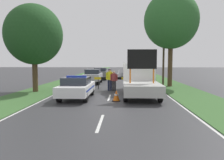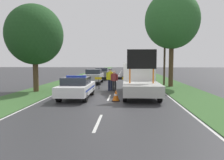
{
  "view_description": "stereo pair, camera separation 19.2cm",
  "coord_description": "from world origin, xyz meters",
  "px_view_note": "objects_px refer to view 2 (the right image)",
  "views": [
    {
      "loc": [
        0.85,
        -14.83,
        2.39
      ],
      "look_at": [
        0.14,
        0.54,
        1.1
      ],
      "focal_mm": 35.0,
      "sensor_mm": 36.0,
      "label": 1
    },
    {
      "loc": [
        1.04,
        -14.82,
        2.39
      ],
      "look_at": [
        0.14,
        0.54,
        1.1
      ],
      "focal_mm": 35.0,
      "sensor_mm": 36.0,
      "label": 2
    }
  ],
  "objects_px": {
    "traffic_cone_centre_front": "(75,85)",
    "queued_car_wagon_maroon": "(130,72)",
    "roadside_tree_near_right": "(172,20)",
    "traffic_cone_near_police": "(116,95)",
    "police_officer": "(110,78)",
    "queued_car_hatch_blue": "(130,70)",
    "queued_car_suv_grey": "(102,73)",
    "traffic_cone_near_truck": "(130,87)",
    "utility_pole": "(165,40)",
    "queued_car_sedan_silver": "(94,76)",
    "roadside_tree_near_left": "(35,35)",
    "road_barrier": "(115,79)",
    "work_truck": "(140,80)",
    "police_car": "(77,87)",
    "pedestrian_civilian": "(114,79)"
  },
  "relations": [
    {
      "from": "police_car",
      "to": "traffic_cone_centre_front",
      "type": "relative_size",
      "value": 6.35
    },
    {
      "from": "road_barrier",
      "to": "police_officer",
      "type": "relative_size",
      "value": 1.96
    },
    {
      "from": "police_officer",
      "to": "queued_car_sedan_silver",
      "type": "relative_size",
      "value": 0.43
    },
    {
      "from": "road_barrier",
      "to": "work_truck",
      "type": "bearing_deg",
      "value": -53.13
    },
    {
      "from": "roadside_tree_near_left",
      "to": "queued_car_wagon_maroon",
      "type": "bearing_deg",
      "value": 67.03
    },
    {
      "from": "police_officer",
      "to": "traffic_cone_near_police",
      "type": "relative_size",
      "value": 2.67
    },
    {
      "from": "traffic_cone_centre_front",
      "to": "utility_pole",
      "type": "height_order",
      "value": "utility_pole"
    },
    {
      "from": "queued_car_sedan_silver",
      "to": "queued_car_suv_grey",
      "type": "xyz_separation_m",
      "value": [
        0.28,
        5.75,
        -0.01
      ]
    },
    {
      "from": "traffic_cone_centre_front",
      "to": "road_barrier",
      "type": "bearing_deg",
      "value": -3.78
    },
    {
      "from": "traffic_cone_near_police",
      "to": "traffic_cone_centre_front",
      "type": "height_order",
      "value": "traffic_cone_centre_front"
    },
    {
      "from": "road_barrier",
      "to": "queued_car_wagon_maroon",
      "type": "relative_size",
      "value": 0.77
    },
    {
      "from": "traffic_cone_near_truck",
      "to": "queued_car_hatch_blue",
      "type": "distance_m",
      "value": 25.32
    },
    {
      "from": "queued_car_sedan_silver",
      "to": "traffic_cone_centre_front",
      "type": "bearing_deg",
      "value": 77.38
    },
    {
      "from": "police_car",
      "to": "pedestrian_civilian",
      "type": "xyz_separation_m",
      "value": [
        2.27,
        3.82,
        0.23
      ]
    },
    {
      "from": "police_officer",
      "to": "roadside_tree_near_left",
      "type": "bearing_deg",
      "value": 18.72
    },
    {
      "from": "road_barrier",
      "to": "queued_car_sedan_silver",
      "type": "height_order",
      "value": "queued_car_sedan_silver"
    },
    {
      "from": "work_truck",
      "to": "traffic_cone_centre_front",
      "type": "relative_size",
      "value": 8.03
    },
    {
      "from": "utility_pole",
      "to": "road_barrier",
      "type": "bearing_deg",
      "value": -142.83
    },
    {
      "from": "traffic_cone_centre_front",
      "to": "utility_pole",
      "type": "relative_size",
      "value": 0.08
    },
    {
      "from": "work_truck",
      "to": "traffic_cone_centre_front",
      "type": "xyz_separation_m",
      "value": [
        -5.46,
        3.6,
        -0.76
      ]
    },
    {
      "from": "pedestrian_civilian",
      "to": "queued_car_sedan_silver",
      "type": "distance_m",
      "value": 6.38
    },
    {
      "from": "roadside_tree_near_right",
      "to": "queued_car_hatch_blue",
      "type": "bearing_deg",
      "value": 98.61
    },
    {
      "from": "traffic_cone_centre_front",
      "to": "queued_car_suv_grey",
      "type": "height_order",
      "value": "queued_car_suv_grey"
    },
    {
      "from": "traffic_cone_centre_front",
      "to": "queued_car_wagon_maroon",
      "type": "relative_size",
      "value": 0.16
    },
    {
      "from": "traffic_cone_centre_front",
      "to": "police_officer",
      "type": "bearing_deg",
      "value": -16.9
    },
    {
      "from": "road_barrier",
      "to": "roadside_tree_near_right",
      "type": "distance_m",
      "value": 7.87
    },
    {
      "from": "police_officer",
      "to": "traffic_cone_centre_front",
      "type": "height_order",
      "value": "police_officer"
    },
    {
      "from": "police_car",
      "to": "road_barrier",
      "type": "xyz_separation_m",
      "value": [
        2.29,
        4.78,
        0.16
      ]
    },
    {
      "from": "traffic_cone_near_police",
      "to": "queued_car_wagon_maroon",
      "type": "height_order",
      "value": "queued_car_wagon_maroon"
    },
    {
      "from": "pedestrian_civilian",
      "to": "queued_car_suv_grey",
      "type": "bearing_deg",
      "value": 97.77
    },
    {
      "from": "pedestrian_civilian",
      "to": "roadside_tree_near_left",
      "type": "relative_size",
      "value": 0.24
    },
    {
      "from": "traffic_cone_centre_front",
      "to": "traffic_cone_near_truck",
      "type": "bearing_deg",
      "value": -11.7
    },
    {
      "from": "queued_car_wagon_maroon",
      "to": "traffic_cone_centre_front",
      "type": "bearing_deg",
      "value": 72.35
    },
    {
      "from": "queued_car_wagon_maroon",
      "to": "roadside_tree_near_left",
      "type": "height_order",
      "value": "roadside_tree_near_left"
    },
    {
      "from": "traffic_cone_centre_front",
      "to": "roadside_tree_near_left",
      "type": "xyz_separation_m",
      "value": [
        -2.65,
        -2.11,
        4.13
      ]
    },
    {
      "from": "queued_car_suv_grey",
      "to": "roadside_tree_near_right",
      "type": "relative_size",
      "value": 0.48
    },
    {
      "from": "pedestrian_civilian",
      "to": "roadside_tree_near_right",
      "type": "bearing_deg",
      "value": 29.33
    },
    {
      "from": "traffic_cone_centre_front",
      "to": "roadside_tree_near_left",
      "type": "bearing_deg",
      "value": -141.54
    },
    {
      "from": "work_truck",
      "to": "queued_car_sedan_silver",
      "type": "distance_m",
      "value": 9.38
    },
    {
      "from": "police_officer",
      "to": "roadside_tree_near_left",
      "type": "relative_size",
      "value": 0.26
    },
    {
      "from": "pedestrian_civilian",
      "to": "queued_car_sedan_silver",
      "type": "height_order",
      "value": "pedestrian_civilian"
    },
    {
      "from": "road_barrier",
      "to": "roadside_tree_near_left",
      "type": "distance_m",
      "value": 7.44
    },
    {
      "from": "queued_car_sedan_silver",
      "to": "roadside_tree_near_left",
      "type": "xyz_separation_m",
      "value": [
        -3.7,
        -6.78,
        3.65
      ]
    },
    {
      "from": "road_barrier",
      "to": "roadside_tree_near_right",
      "type": "xyz_separation_m",
      "value": [
        5.24,
        2.4,
        5.36
      ]
    },
    {
      "from": "utility_pole",
      "to": "roadside_tree_near_left",
      "type": "bearing_deg",
      "value": -153.43
    },
    {
      "from": "queued_car_suv_grey",
      "to": "roadside_tree_near_right",
      "type": "xyz_separation_m",
      "value": [
        7.5,
        -8.26,
        5.43
      ]
    },
    {
      "from": "traffic_cone_near_police",
      "to": "traffic_cone_near_truck",
      "type": "bearing_deg",
      "value": 78.54
    },
    {
      "from": "queued_car_hatch_blue",
      "to": "utility_pole",
      "type": "height_order",
      "value": "utility_pole"
    },
    {
      "from": "roadside_tree_near_right",
      "to": "traffic_cone_near_police",
      "type": "bearing_deg",
      "value": -121.72
    },
    {
      "from": "queued_car_sedan_silver",
      "to": "road_barrier",
      "type": "bearing_deg",
      "value": 117.36
    }
  ]
}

